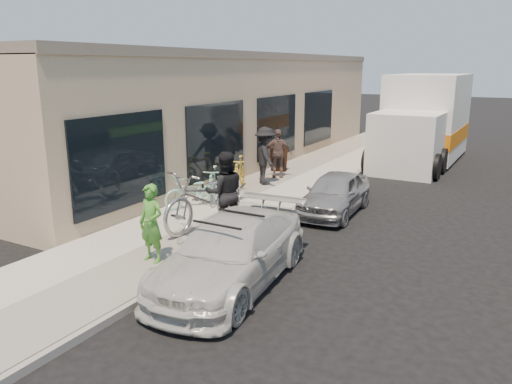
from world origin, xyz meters
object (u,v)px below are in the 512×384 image
at_px(moving_truck, 423,124).
at_px(bystander_b, 278,153).
at_px(sedan_white, 231,252).
at_px(bystander_a, 265,156).
at_px(sedan_silver, 335,193).
at_px(cruiser_bike_b, 193,191).
at_px(tandem_bike, 205,198).
at_px(man_standing, 225,192).
at_px(woman_rider, 151,223).
at_px(bike_rack, 210,182).
at_px(cruiser_bike_c, 239,173).
at_px(cruiser_bike_a, 213,184).
at_px(sandwich_board, 279,159).

bearing_deg(moving_truck, bystander_b, -119.13).
distance_m(sedan_white, bystander_a, 7.12).
relative_size(sedan_silver, cruiser_bike_b, 1.93).
relative_size(sedan_silver, tandem_bike, 1.21).
distance_m(man_standing, bystander_a, 4.76).
height_order(sedan_white, woman_rider, woman_rider).
relative_size(sedan_white, woman_rider, 2.84).
xyz_separation_m(moving_truck, bystander_a, (-3.32, -7.20, -0.48)).
relative_size(woman_rider, man_standing, 0.82).
height_order(bike_rack, sedan_white, sedan_white).
xyz_separation_m(bike_rack, tandem_bike, (1.26, -2.00, 0.19)).
relative_size(sedan_silver, moving_truck, 0.45).
distance_m(moving_truck, cruiser_bike_b, 11.12).
xyz_separation_m(cruiser_bike_c, bystander_b, (0.23, 2.09, 0.30)).
bearing_deg(sedan_white, sedan_silver, 84.11).
relative_size(cruiser_bike_a, bystander_b, 0.96).
bearing_deg(cruiser_bike_c, sedan_white, -79.71).
bearing_deg(bystander_b, woman_rider, -105.32).
bearing_deg(moving_truck, bike_rack, -110.78).
xyz_separation_m(woman_rider, cruiser_bike_a, (-1.49, 4.28, -0.29)).
bearing_deg(bystander_a, cruiser_bike_b, 126.06).
distance_m(moving_truck, woman_rider, 14.04).
distance_m(tandem_bike, cruiser_bike_c, 3.68).
height_order(sedan_white, bystander_a, bystander_a).
height_order(bike_rack, cruiser_bike_b, cruiser_bike_b).
bearing_deg(sandwich_board, moving_truck, 40.82).
relative_size(sedan_silver, bystander_b, 1.99).
relative_size(man_standing, cruiser_bike_a, 1.19).
height_order(bike_rack, sedan_silver, sedan_silver).
height_order(bike_rack, moving_truck, moving_truck).
xyz_separation_m(cruiser_bike_a, bystander_a, (0.34, 2.38, 0.44)).
xyz_separation_m(bike_rack, moving_truck, (3.73, 9.65, 0.87)).
bearing_deg(sedan_white, bystander_a, 107.99).
xyz_separation_m(bike_rack, bystander_a, (0.41, 2.45, 0.40)).
relative_size(sedan_silver, woman_rider, 2.12).
xyz_separation_m(cruiser_bike_c, bystander_a, (0.36, 0.98, 0.40)).
xyz_separation_m(bike_rack, bystander_b, (0.29, 3.56, 0.30)).
xyz_separation_m(sandwich_board, sedan_silver, (3.38, -3.47, -0.06)).
relative_size(woman_rider, bystander_a, 0.83).
bearing_deg(sedan_silver, cruiser_bike_b, -154.88).
bearing_deg(bystander_b, man_standing, -99.27).
distance_m(bike_rack, moving_truck, 10.38).
bearing_deg(sandwich_board, woman_rider, -92.07).
height_order(sandwich_board, bystander_b, bystander_b).
relative_size(cruiser_bike_b, bystander_b, 1.03).
bearing_deg(woman_rider, man_standing, 86.73).
relative_size(bike_rack, moving_truck, 0.12).
height_order(cruiser_bike_b, bystander_a, bystander_a).
bearing_deg(cruiser_bike_a, sedan_white, -76.08).
xyz_separation_m(sandwich_board, man_standing, (1.94, -6.51, 0.46)).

